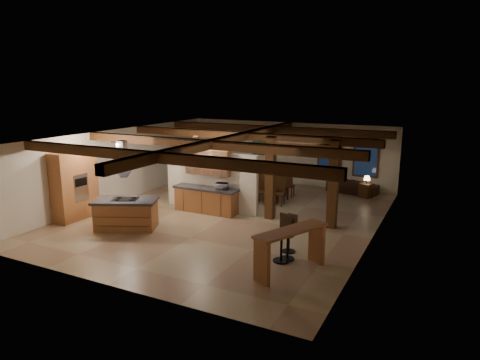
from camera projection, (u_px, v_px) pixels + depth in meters
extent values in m
plane|color=tan|center=(228.00, 217.00, 15.31)|extent=(12.00, 12.00, 0.00)
plane|color=beige|center=(288.00, 153.00, 20.21)|extent=(10.00, 0.00, 10.00)
plane|color=beige|center=(103.00, 227.00, 9.77)|extent=(10.00, 0.00, 10.00)
plane|color=beige|center=(119.00, 165.00, 17.19)|extent=(0.00, 12.00, 12.00)
plane|color=beige|center=(375.00, 193.00, 12.79)|extent=(0.00, 12.00, 12.00)
plane|color=#361C11|center=(228.00, 136.00, 14.67)|extent=(12.00, 12.00, 0.00)
cube|color=#412310|center=(156.00, 157.00, 11.22)|extent=(10.00, 0.25, 0.28)
cube|color=#412310|center=(208.00, 144.00, 13.57)|extent=(10.00, 0.25, 0.28)
cube|color=#412310|center=(245.00, 136.00, 15.83)|extent=(10.00, 0.25, 0.28)
cube|color=#412310|center=(273.00, 129.00, 18.19)|extent=(10.00, 0.25, 0.28)
cube|color=#412310|center=(228.00, 140.00, 14.70)|extent=(0.28, 12.00, 0.28)
cube|color=#412310|center=(271.00, 178.00, 14.81)|extent=(0.30, 0.30, 2.90)
cube|color=#412310|center=(333.00, 185.00, 13.84)|extent=(0.30, 0.30, 2.90)
cube|color=#412310|center=(302.00, 147.00, 14.07)|extent=(2.50, 0.28, 0.28)
cube|color=beige|center=(211.00, 181.00, 15.94)|extent=(3.80, 0.18, 2.20)
cube|color=brown|center=(75.00, 185.00, 14.84)|extent=(0.64, 1.60, 2.40)
cube|color=silver|center=(81.00, 188.00, 14.72)|extent=(0.06, 0.62, 0.95)
cube|color=black|center=(81.00, 182.00, 14.66)|extent=(0.01, 0.50, 0.28)
cube|color=brown|center=(206.00, 201.00, 15.75)|extent=(2.40, 0.60, 0.86)
cube|color=black|center=(206.00, 188.00, 15.65)|extent=(2.50, 0.66, 0.08)
cube|color=brown|center=(208.00, 162.00, 15.62)|extent=(1.80, 0.34, 0.95)
cube|color=silver|center=(206.00, 163.00, 15.46)|extent=(1.74, 0.02, 0.90)
pyramid|color=silver|center=(124.00, 177.00, 13.68)|extent=(1.10, 1.10, 0.45)
cube|color=silver|center=(122.00, 152.00, 13.50)|extent=(0.26, 0.22, 0.73)
cube|color=#412310|center=(330.00, 155.00, 19.27)|extent=(1.10, 0.05, 1.70)
cube|color=black|center=(330.00, 155.00, 19.24)|extent=(0.95, 0.02, 1.55)
cube|color=#412310|center=(366.00, 158.00, 18.56)|extent=(1.10, 0.05, 1.70)
cube|color=black|center=(366.00, 158.00, 18.54)|extent=(0.95, 0.02, 1.55)
cube|color=#412310|center=(259.00, 146.00, 20.77)|extent=(0.65, 0.04, 0.85)
cube|color=#275B35|center=(259.00, 146.00, 20.75)|extent=(0.55, 0.01, 0.75)
cylinder|color=silver|center=(113.00, 142.00, 13.39)|extent=(0.16, 0.16, 0.03)
cylinder|color=silver|center=(195.00, 137.00, 14.68)|extent=(0.16, 0.16, 0.03)
cylinder|color=silver|center=(87.00, 138.00, 14.27)|extent=(0.16, 0.16, 0.03)
cube|color=brown|center=(126.00, 215.00, 13.96)|extent=(2.12, 1.66, 0.91)
cube|color=black|center=(125.00, 200.00, 13.85)|extent=(2.29, 1.83, 0.08)
cube|color=black|center=(125.00, 199.00, 13.84)|extent=(0.94, 0.81, 0.02)
imported|color=#3F1A0F|center=(267.00, 192.00, 17.58)|extent=(1.79, 1.25, 0.57)
imported|color=black|center=(352.00, 186.00, 18.62)|extent=(2.24, 1.21, 0.62)
imported|color=#BCBCC1|center=(222.00, 186.00, 15.31)|extent=(0.50, 0.41, 0.24)
cube|color=brown|center=(291.00, 231.00, 10.54)|extent=(1.38, 2.19, 0.06)
cube|color=brown|center=(262.00, 262.00, 10.07)|extent=(0.49, 0.30, 1.08)
cube|color=brown|center=(317.00, 243.00, 11.26)|extent=(0.49, 0.30, 1.08)
cube|color=#412310|center=(366.00, 190.00, 17.87)|extent=(0.62, 0.62, 0.59)
cylinder|color=black|center=(367.00, 182.00, 17.79)|extent=(0.06, 0.06, 0.16)
cone|color=#FFCD99|center=(367.00, 178.00, 17.75)|extent=(0.27, 0.27, 0.18)
cylinder|color=black|center=(282.00, 233.00, 11.26)|extent=(0.40, 0.40, 0.08)
cube|color=black|center=(286.00, 222.00, 11.34)|extent=(0.38, 0.14, 0.45)
cylinder|color=black|center=(281.00, 247.00, 11.34)|extent=(0.07, 0.07, 0.78)
cylinder|color=black|center=(281.00, 261.00, 11.43)|extent=(0.45, 0.45, 0.03)
cylinder|color=black|center=(288.00, 235.00, 11.43)|extent=(0.35, 0.35, 0.07)
cube|color=black|center=(288.00, 225.00, 11.54)|extent=(0.32, 0.13, 0.38)
cylinder|color=black|center=(287.00, 247.00, 11.51)|extent=(0.06, 0.06, 0.67)
cylinder|color=black|center=(287.00, 258.00, 11.58)|extent=(0.38, 0.38, 0.03)
cylinder|color=black|center=(289.00, 229.00, 11.94)|extent=(0.34, 0.34, 0.07)
cube|color=black|center=(293.00, 220.00, 12.01)|extent=(0.32, 0.11, 0.38)
cylinder|color=black|center=(289.00, 240.00, 12.01)|extent=(0.06, 0.06, 0.66)
cylinder|color=black|center=(289.00, 251.00, 12.08)|extent=(0.38, 0.38, 0.03)
cube|color=#412310|center=(245.00, 191.00, 17.18)|extent=(0.45, 0.45, 0.06)
cube|color=#412310|center=(247.00, 180.00, 17.29)|extent=(0.43, 0.08, 0.76)
cylinder|color=#412310|center=(240.00, 197.00, 17.14)|extent=(0.05, 0.05, 0.42)
cylinder|color=#412310|center=(247.00, 198.00, 17.01)|extent=(0.05, 0.05, 0.42)
cylinder|color=#412310|center=(243.00, 195.00, 17.45)|extent=(0.05, 0.05, 0.42)
cylinder|color=#412310|center=(251.00, 196.00, 17.32)|extent=(0.05, 0.05, 0.42)
cube|color=#412310|center=(257.00, 183.00, 18.45)|extent=(0.45, 0.45, 0.06)
cube|color=#412310|center=(256.00, 176.00, 18.18)|extent=(0.43, 0.08, 0.76)
cylinder|color=#412310|center=(262.00, 188.00, 18.59)|extent=(0.05, 0.05, 0.42)
cylinder|color=#412310|center=(255.00, 187.00, 18.72)|extent=(0.05, 0.05, 0.42)
cylinder|color=#412310|center=(260.00, 190.00, 18.28)|extent=(0.05, 0.05, 0.42)
cylinder|color=#412310|center=(252.00, 189.00, 18.41)|extent=(0.05, 0.05, 0.42)
cube|color=#412310|center=(262.00, 192.00, 16.91)|extent=(0.45, 0.45, 0.06)
cube|color=#412310|center=(264.00, 182.00, 17.02)|extent=(0.43, 0.08, 0.76)
cylinder|color=#412310|center=(256.00, 199.00, 16.87)|extent=(0.05, 0.05, 0.42)
cylinder|color=#412310|center=(264.00, 200.00, 16.74)|extent=(0.05, 0.05, 0.42)
cylinder|color=#412310|center=(259.00, 197.00, 17.18)|extent=(0.05, 0.05, 0.42)
cylinder|color=#412310|center=(267.00, 198.00, 17.05)|extent=(0.05, 0.05, 0.42)
cube|color=#412310|center=(273.00, 185.00, 18.18)|extent=(0.45, 0.45, 0.06)
cube|color=#412310|center=(271.00, 177.00, 17.91)|extent=(0.43, 0.08, 0.76)
cylinder|color=#412310|center=(278.00, 190.00, 18.32)|extent=(0.05, 0.05, 0.42)
cylinder|color=#412310|center=(270.00, 189.00, 18.45)|extent=(0.05, 0.05, 0.42)
cylinder|color=#412310|center=(275.00, 191.00, 18.02)|extent=(0.05, 0.05, 0.42)
cylinder|color=#412310|center=(268.00, 191.00, 18.15)|extent=(0.05, 0.05, 0.42)
cube|color=#412310|center=(279.00, 194.00, 16.64)|extent=(0.45, 0.45, 0.06)
cube|color=#412310|center=(280.00, 183.00, 16.75)|extent=(0.43, 0.08, 0.76)
cylinder|color=#412310|center=(273.00, 201.00, 16.61)|extent=(0.05, 0.05, 0.42)
cylinder|color=#412310|center=(281.00, 201.00, 16.48)|extent=(0.05, 0.05, 0.42)
cylinder|color=#412310|center=(276.00, 198.00, 16.92)|extent=(0.05, 0.05, 0.42)
cylinder|color=#412310|center=(284.00, 199.00, 16.79)|extent=(0.05, 0.05, 0.42)
cube|color=#412310|center=(289.00, 186.00, 17.92)|extent=(0.45, 0.45, 0.06)
cube|color=#412310|center=(288.00, 178.00, 17.64)|extent=(0.43, 0.08, 0.76)
cylinder|color=#412310|center=(294.00, 191.00, 18.06)|extent=(0.05, 0.05, 0.42)
cylinder|color=#412310|center=(286.00, 190.00, 18.19)|extent=(0.05, 0.05, 0.42)
cylinder|color=#412310|center=(292.00, 193.00, 17.75)|extent=(0.05, 0.05, 0.42)
cylinder|color=#412310|center=(284.00, 192.00, 17.88)|extent=(0.05, 0.05, 0.42)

